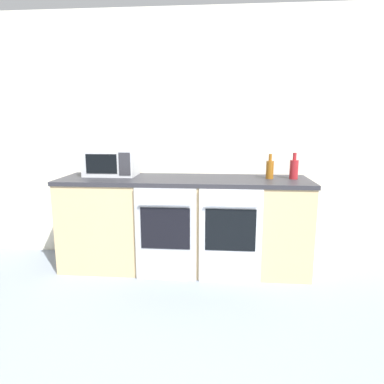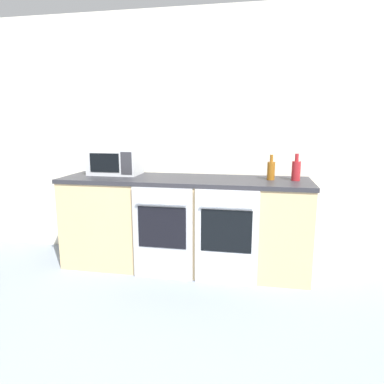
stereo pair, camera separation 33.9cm
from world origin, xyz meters
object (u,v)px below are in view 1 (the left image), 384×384
Objects in this scene: microwave at (111,162)px; bottle_amber at (270,169)px; bottle_red at (294,169)px; oven_left at (166,234)px; oven_right at (230,236)px.

microwave is 1.61m from bottle_amber.
bottle_red is (1.84, -0.07, -0.04)m from microwave.
oven_left is 1.19m from bottle_amber.
oven_right is 0.92m from bottle_red.
bottle_amber reaches higher than oven_right.
oven_right is 3.47× the size of bottle_red.
oven_right is at bearing -134.73° from bottle_amber.
bottle_amber is (1.61, -0.07, -0.05)m from microwave.
oven_right is at bearing 0.00° from oven_left.
microwave is at bearing 177.42° from bottle_amber.
bottle_red reaches higher than oven_right.
microwave reaches higher than bottle_amber.
bottle_red is at bearing 17.79° from oven_left.
oven_left is at bearing -158.42° from bottle_amber.
microwave reaches higher than oven_right.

